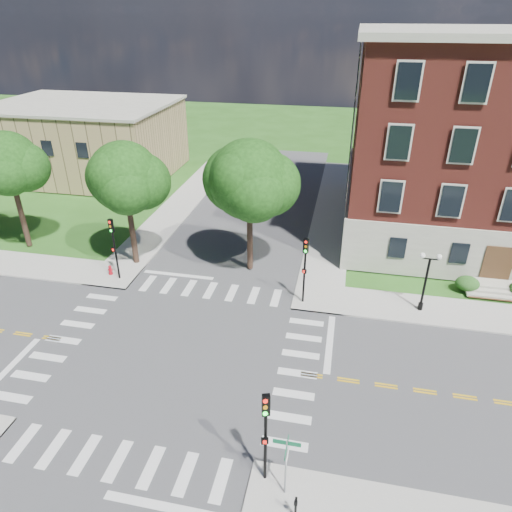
% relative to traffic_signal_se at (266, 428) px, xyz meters
% --- Properties ---
extents(ground, '(160.00, 160.00, 0.00)m').
position_rel_traffic_signal_se_xyz_m(ground, '(-6.63, 6.76, -3.19)').
color(ground, '#245016').
rests_on(ground, ground).
extents(road_ew, '(90.00, 12.00, 0.01)m').
position_rel_traffic_signal_se_xyz_m(road_ew, '(-6.63, 6.76, -3.18)').
color(road_ew, '#3D3D3F').
rests_on(road_ew, ground).
extents(road_ns, '(12.00, 90.00, 0.01)m').
position_rel_traffic_signal_se_xyz_m(road_ns, '(-6.63, 6.76, -3.18)').
color(road_ns, '#3D3D3F').
rests_on(road_ns, ground).
extents(sidewalk_ne, '(34.00, 34.00, 0.12)m').
position_rel_traffic_signal_se_xyz_m(sidewalk_ne, '(8.74, 22.13, -3.13)').
color(sidewalk_ne, '#9E9B93').
rests_on(sidewalk_ne, ground).
extents(sidewalk_nw, '(34.00, 34.00, 0.12)m').
position_rel_traffic_signal_se_xyz_m(sidewalk_nw, '(-22.01, 22.13, -3.13)').
color(sidewalk_nw, '#9E9B93').
rests_on(sidewalk_nw, ground).
extents(crosswalk_east, '(2.20, 10.20, 0.02)m').
position_rel_traffic_signal_se_xyz_m(crosswalk_east, '(0.57, 6.76, -3.19)').
color(crosswalk_east, silver).
rests_on(crosswalk_east, ground).
extents(stop_bar_east, '(0.40, 5.50, 0.00)m').
position_rel_traffic_signal_se_xyz_m(stop_bar_east, '(2.17, 9.76, -3.19)').
color(stop_bar_east, silver).
rests_on(stop_bar_east, ground).
extents(secondary_building, '(20.40, 15.40, 8.30)m').
position_rel_traffic_signal_se_xyz_m(secondary_building, '(-28.63, 36.76, 1.09)').
color(secondary_building, '#9D8657').
rests_on(secondary_building, ground).
extents(tree_b, '(4.85, 4.85, 9.66)m').
position_rel_traffic_signal_se_xyz_m(tree_b, '(-23.73, 17.51, 4.13)').
color(tree_b, black).
rests_on(tree_b, ground).
extents(tree_c, '(5.19, 5.19, 9.64)m').
position_rel_traffic_signal_se_xyz_m(tree_c, '(-13.55, 16.66, 3.95)').
color(tree_c, black).
rests_on(tree_c, ground).
extents(tree_d, '(5.77, 5.77, 10.04)m').
position_rel_traffic_signal_se_xyz_m(tree_d, '(-4.49, 17.58, 4.07)').
color(tree_d, black).
rests_on(tree_d, ground).
extents(traffic_signal_se, '(0.37, 0.44, 4.80)m').
position_rel_traffic_signal_se_xyz_m(traffic_signal_se, '(0.00, 0.00, 0.00)').
color(traffic_signal_se, black).
rests_on(traffic_signal_se, ground).
extents(traffic_signal_ne, '(0.38, 0.46, 4.80)m').
position_rel_traffic_signal_se_xyz_m(traffic_signal_ne, '(0.07, 13.75, 0.00)').
color(traffic_signal_ne, black).
rests_on(traffic_signal_ne, ground).
extents(traffic_signal_nw, '(0.37, 0.44, 4.80)m').
position_rel_traffic_signal_se_xyz_m(traffic_signal_nw, '(-13.73, 14.06, 0.00)').
color(traffic_signal_nw, black).
rests_on(traffic_signal_nw, ground).
extents(twin_lamp_west, '(1.36, 0.36, 4.23)m').
position_rel_traffic_signal_se_xyz_m(twin_lamp_west, '(7.87, 14.40, -0.66)').
color(twin_lamp_west, black).
rests_on(twin_lamp_west, ground).
extents(street_sign_pole, '(1.10, 1.10, 3.10)m').
position_rel_traffic_signal_se_xyz_m(street_sign_pole, '(0.94, -0.50, -0.88)').
color(street_sign_pole, gray).
rests_on(street_sign_pole, ground).
extents(push_button_post, '(0.14, 0.21, 1.20)m').
position_rel_traffic_signal_se_xyz_m(push_button_post, '(1.49, -1.47, -2.39)').
color(push_button_post, black).
rests_on(push_button_post, ground).
extents(fire_hydrant, '(0.35, 0.35, 0.75)m').
position_rel_traffic_signal_se_xyz_m(fire_hydrant, '(-14.64, 14.47, -2.72)').
color(fire_hydrant, '#A80C19').
rests_on(fire_hydrant, ground).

